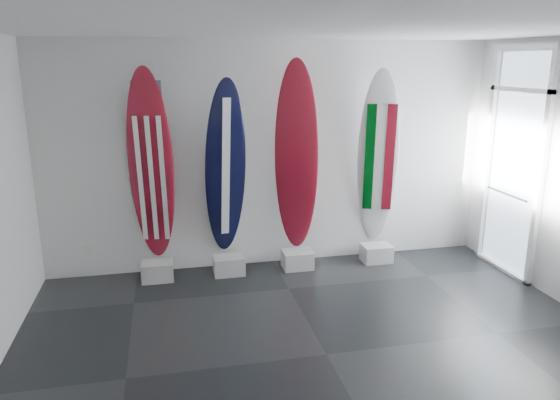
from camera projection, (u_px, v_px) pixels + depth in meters
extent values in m
plane|color=black|center=(326.00, 354.00, 5.03)|extent=(6.00, 6.00, 0.00)
plane|color=white|center=(335.00, 25.00, 4.27)|extent=(6.00, 6.00, 0.00)
plane|color=silver|center=(273.00, 156.00, 7.01)|extent=(6.00, 0.00, 6.00)
plane|color=silver|center=(506.00, 350.00, 2.29)|extent=(6.00, 0.00, 6.00)
cube|color=silver|center=(157.00, 271.00, 6.73)|extent=(0.40, 0.30, 0.24)
ellipsoid|color=maroon|center=(151.00, 167.00, 6.48)|extent=(0.61, 0.44, 2.45)
cube|color=silver|center=(229.00, 265.00, 6.92)|extent=(0.40, 0.30, 0.24)
ellipsoid|color=black|center=(225.00, 169.00, 6.69)|extent=(0.57, 0.52, 2.32)
cube|color=silver|center=(297.00, 260.00, 7.11)|extent=(0.40, 0.30, 0.24)
ellipsoid|color=maroon|center=(296.00, 157.00, 6.86)|extent=(0.63, 0.45, 2.54)
cube|color=silver|center=(376.00, 253.00, 7.35)|extent=(0.40, 0.30, 0.24)
ellipsoid|color=white|center=(378.00, 159.00, 7.11)|extent=(0.67, 0.60, 2.42)
cube|color=silver|center=(87.00, 251.00, 6.77)|extent=(0.09, 0.02, 0.13)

